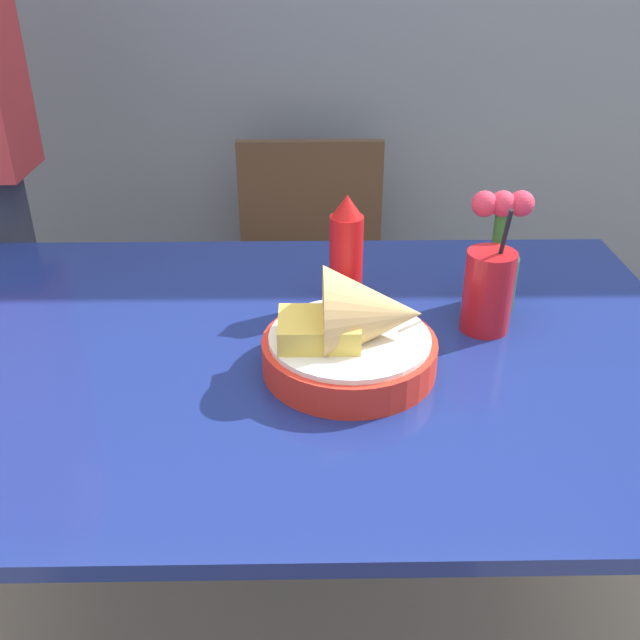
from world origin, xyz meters
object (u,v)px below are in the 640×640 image
object	(u,v)px
flower_vase	(495,260)
chair_far_window	(311,266)
ketchup_bottle	(346,254)
drink_cup	(488,294)
food_basket	(356,336)

from	to	relation	value
flower_vase	chair_far_window	bearing A→B (deg)	113.41
ketchup_bottle	drink_cup	world-z (taller)	drink_cup
chair_far_window	ketchup_bottle	bearing A→B (deg)	-85.34
drink_cup	food_basket	bearing A→B (deg)	-151.28
chair_far_window	food_basket	world-z (taller)	food_basket
chair_far_window	food_basket	bearing A→B (deg)	-86.03
food_basket	ketchup_bottle	xyz separation A→B (m)	(-0.01, 0.21, 0.04)
chair_far_window	food_basket	size ratio (longest dim) A/B	3.13
food_basket	drink_cup	world-z (taller)	drink_cup
chair_far_window	flower_vase	xyz separation A→B (m)	(0.31, -0.72, 0.34)
chair_far_window	flower_vase	size ratio (longest dim) A/B	3.86
chair_far_window	drink_cup	xyz separation A→B (m)	(0.28, -0.79, 0.31)
drink_cup	flower_vase	size ratio (longest dim) A/B	1.03
food_basket	drink_cup	xyz separation A→B (m)	(0.22, 0.12, 0.01)
ketchup_bottle	drink_cup	size ratio (longest dim) A/B	0.93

